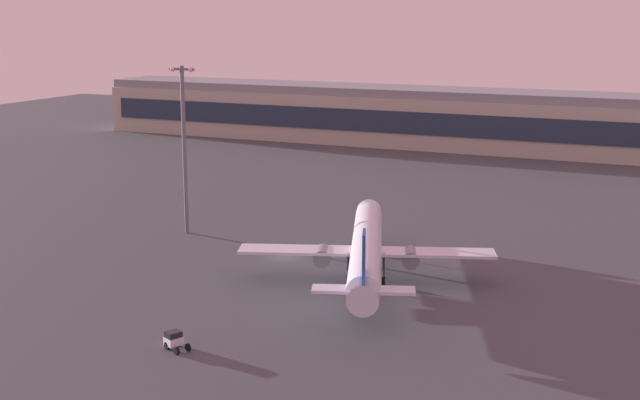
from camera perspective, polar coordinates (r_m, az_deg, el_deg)
ground_plane at (r=135.76m, az=-2.43°, el=-3.80°), size 416.00×416.00×0.00m
terminal_building at (r=253.92m, az=3.88°, el=5.64°), size 173.59×22.40×16.40m
airplane_mid_apron at (r=123.31m, az=3.09°, el=-3.29°), size 35.77×45.43×12.05m
pushback_tug at (r=101.17m, az=-9.62°, el=-9.11°), size 3.55×2.94×2.05m
apron_light_west at (r=148.92m, az=-8.98°, el=3.94°), size 4.80×0.90×28.92m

